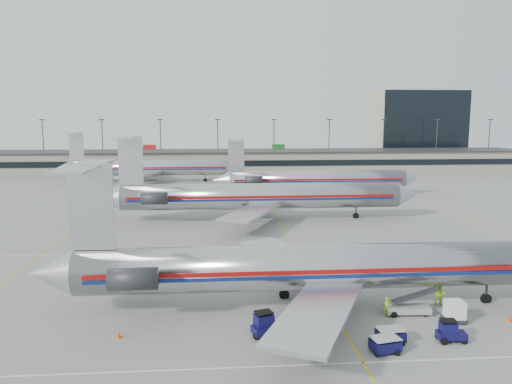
{
  "coord_description": "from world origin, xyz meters",
  "views": [
    {
      "loc": [
        -9.33,
        -47.83,
        15.83
      ],
      "look_at": [
        -3.41,
        27.48,
        4.5
      ],
      "focal_mm": 35.0,
      "sensor_mm": 36.0,
      "label": 1
    }
  ],
  "objects": [
    {
      "name": "ramp_worker_near",
      "position": [
        4.15,
        -10.63,
        0.8
      ],
      "size": [
        0.68,
        0.57,
        1.59
      ],
      "primitive_type": "imported",
      "rotation": [
        0.0,
        0.0,
        0.37
      ],
      "color": "#97D914",
      "rests_on": "ground"
    },
    {
      "name": "jet_back_row",
      "position": [
        -26.45,
        75.96,
        3.61
      ],
      "size": [
        45.46,
        27.96,
        12.43
      ],
      "color": "#B8B8BD",
      "rests_on": "ground"
    },
    {
      "name": "belt_loader",
      "position": [
        6.01,
        -10.39,
        0.6
      ],
      "size": [
        4.27,
        1.53,
        2.24
      ],
      "rotation": [
        0.0,
        0.0,
        -0.07
      ],
      "color": "#969696",
      "rests_on": "ground"
    },
    {
      "name": "cart_outer",
      "position": [
        2.78,
        -15.3,
        0.57
      ],
      "size": [
        1.99,
        1.46,
        1.06
      ],
      "rotation": [
        0.0,
        0.0,
        0.1
      ],
      "color": "#0C0A3C",
      "rests_on": "ground"
    },
    {
      "name": "uld_container",
      "position": [
        9.0,
        -12.14,
        0.87
      ],
      "size": [
        1.69,
        1.43,
        1.73
      ],
      "rotation": [
        0.0,
        0.0,
        -0.04
      ],
      "color": "#2D2D30",
      "rests_on": "ground"
    },
    {
      "name": "apron_markings",
      "position": [
        0.0,
        10.0,
        0.01
      ],
      "size": [
        160.0,
        0.15,
        0.02
      ],
      "primitive_type": "cube",
      "color": "silver",
      "rests_on": "ground"
    },
    {
      "name": "ground",
      "position": [
        0.0,
        0.0,
        0.0
      ],
      "size": [
        260.0,
        260.0,
        0.0
      ],
      "primitive_type": "plane",
      "color": "gray",
      "rests_on": "ground"
    },
    {
      "name": "cone_right",
      "position": [
        13.33,
        -12.37,
        0.28
      ],
      "size": [
        0.54,
        0.54,
        0.56
      ],
      "primitive_type": "cone",
      "rotation": [
        0.0,
        0.0,
        -0.39
      ],
      "color": "#F84608",
      "rests_on": "ground"
    },
    {
      "name": "light_mast_row",
      "position": [
        0.0,
        112.0,
        8.58
      ],
      "size": [
        163.6,
        0.4,
        15.28
      ],
      "color": "#38383D",
      "rests_on": "ground"
    },
    {
      "name": "ramp_worker_far",
      "position": [
        9.41,
        -8.68,
        0.95
      ],
      "size": [
        1.07,
        0.93,
        1.89
      ],
      "primitive_type": "imported",
      "rotation": [
        0.0,
        0.0,
        -0.26
      ],
      "color": "#B0E315",
      "rests_on": "ground"
    },
    {
      "name": "jet_third_row",
      "position": [
        10.19,
        51.77,
        3.38
      ],
      "size": [
        42.52,
        26.16,
        11.63
      ],
      "color": "#B8B8BD",
      "rests_on": "ground"
    },
    {
      "name": "terminal",
      "position": [
        0.0,
        97.97,
        3.16
      ],
      "size": [
        162.0,
        17.0,
        6.25
      ],
      "color": "gray",
      "rests_on": "ground"
    },
    {
      "name": "tug_left",
      "position": [
        -5.9,
        -13.55,
        0.86
      ],
      "size": [
        2.57,
        1.84,
        1.89
      ],
      "rotation": [
        0.0,
        0.0,
        0.32
      ],
      "color": "#0C0A3C",
      "rests_on": "ground"
    },
    {
      "name": "cone_left",
      "position": [
        -16.59,
        -13.02,
        0.28
      ],
      "size": [
        0.44,
        0.44,
        0.57
      ],
      "primitive_type": "cone",
      "rotation": [
        0.0,
        0.0,
        -0.06
      ],
      "color": "#F84608",
      "rests_on": "ground"
    },
    {
      "name": "cart_inner",
      "position": [
        1.91,
        -16.71,
        0.57
      ],
      "size": [
        2.12,
        1.65,
        1.08
      ],
      "rotation": [
        0.0,
        0.0,
        0.2
      ],
      "color": "#0C0A3C",
      "rests_on": "ground"
    },
    {
      "name": "tug_center",
      "position": [
        7.04,
        -15.48,
        0.75
      ],
      "size": [
        2.09,
        1.17,
        1.64
      ],
      "rotation": [
        0.0,
        0.0,
        -0.08
      ],
      "color": "#0C0A3C",
      "rests_on": "ground"
    },
    {
      "name": "jet_foreground",
      "position": [
        -1.5,
        -8.4,
        3.6
      ],
      "size": [
        47.38,
        27.9,
        12.4
      ],
      "color": "#B8B8BD",
      "rests_on": "ground"
    },
    {
      "name": "jet_second_row",
      "position": [
        -3.53,
        28.2,
        3.81
      ],
      "size": [
        50.13,
        29.52,
        13.12
      ],
      "color": "#B8B8BD",
      "rests_on": "ground"
    },
    {
      "name": "distant_building",
      "position": [
        62.0,
        128.0,
        12.5
      ],
      "size": [
        30.0,
        20.0,
        25.0
      ],
      "primitive_type": "cube",
      "color": "tan",
      "rests_on": "ground"
    }
  ]
}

